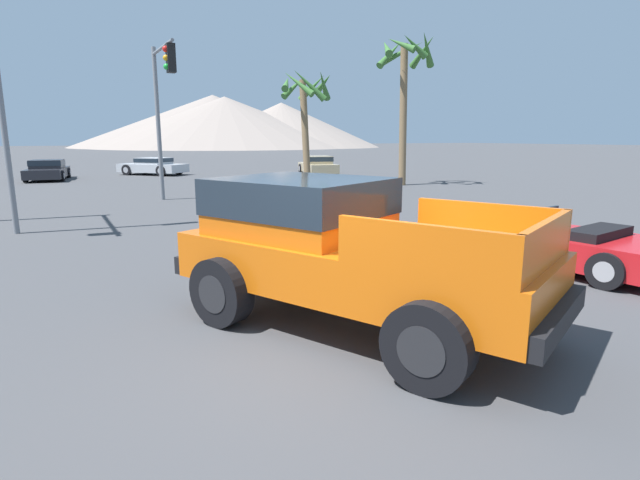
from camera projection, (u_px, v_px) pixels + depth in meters
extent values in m
plane|color=#424244|center=(344.00, 338.00, 6.01)|extent=(320.00, 320.00, 0.00)
cube|color=orange|center=(358.00, 265.00, 6.25)|extent=(3.68, 4.98, 0.61)
cube|color=orange|center=(301.00, 206.00, 6.65)|extent=(2.47, 2.58, 0.74)
cube|color=#1E2833|center=(301.00, 196.00, 6.62)|extent=(2.52, 2.63, 0.47)
cube|color=orange|center=(422.00, 249.00, 4.66)|extent=(0.84, 1.70, 0.48)
cube|color=orange|center=(488.00, 223.00, 6.11)|extent=(0.84, 1.70, 0.48)
cube|color=orange|center=(546.00, 244.00, 4.87)|extent=(1.72, 0.85, 0.48)
cube|color=black|center=(229.00, 254.00, 7.66)|extent=(1.79, 0.94, 0.24)
cube|color=black|center=(559.00, 319.00, 4.91)|extent=(1.79, 0.94, 0.24)
cylinder|color=black|center=(221.00, 292.00, 6.37)|extent=(0.66, 0.94, 0.89)
cylinder|color=#232326|center=(221.00, 292.00, 6.37)|extent=(0.50, 0.58, 0.49)
cylinder|color=black|center=(316.00, 261.00, 7.94)|extent=(0.66, 0.94, 0.89)
cylinder|color=#232326|center=(316.00, 261.00, 7.94)|extent=(0.50, 0.58, 0.49)
cylinder|color=black|center=(428.00, 346.00, 4.70)|extent=(0.66, 0.94, 0.89)
cylinder|color=#232326|center=(428.00, 346.00, 4.70)|extent=(0.50, 0.58, 0.49)
cylinder|color=black|center=(496.00, 294.00, 6.27)|extent=(0.66, 0.94, 0.89)
cylinder|color=#232326|center=(496.00, 294.00, 6.27)|extent=(0.50, 0.58, 0.49)
cube|color=red|center=(557.00, 244.00, 9.39)|extent=(2.43, 4.33, 0.49)
cube|color=#1E2833|center=(536.00, 218.00, 9.65)|extent=(1.53, 0.30, 0.37)
cube|color=black|center=(598.00, 233.00, 8.77)|extent=(1.52, 0.79, 0.16)
cylinder|color=black|center=(471.00, 244.00, 9.88)|extent=(0.31, 0.63, 0.60)
cylinder|color=#9E9EA3|center=(471.00, 244.00, 9.88)|extent=(0.28, 0.36, 0.33)
cylinder|color=black|center=(520.00, 234.00, 10.92)|extent=(0.31, 0.63, 0.60)
cylinder|color=#9E9EA3|center=(520.00, 234.00, 10.92)|extent=(0.28, 0.36, 0.33)
cylinder|color=black|center=(607.00, 271.00, 7.91)|extent=(0.31, 0.63, 0.60)
cylinder|color=#9E9EA3|center=(607.00, 271.00, 7.91)|extent=(0.28, 0.36, 0.33)
cube|color=#B7BABF|center=(153.00, 168.00, 32.11)|extent=(4.20, 4.43, 0.51)
cube|color=#B7BABF|center=(154.00, 161.00, 31.98)|extent=(2.40, 2.42, 0.40)
cube|color=#1E2833|center=(154.00, 160.00, 31.97)|extent=(2.45, 2.47, 0.24)
cylinder|color=black|center=(127.00, 170.00, 31.77)|extent=(0.61, 0.65, 0.67)
cylinder|color=#9E9EA3|center=(127.00, 170.00, 31.77)|extent=(0.42, 0.43, 0.37)
cylinder|color=black|center=(145.00, 168.00, 33.40)|extent=(0.61, 0.65, 0.67)
cylinder|color=#9E9EA3|center=(145.00, 168.00, 33.40)|extent=(0.42, 0.43, 0.37)
cylinder|color=black|center=(161.00, 171.00, 30.87)|extent=(0.61, 0.65, 0.67)
cylinder|color=#9E9EA3|center=(161.00, 171.00, 30.87)|extent=(0.42, 0.43, 0.37)
cylinder|color=black|center=(179.00, 169.00, 32.49)|extent=(0.61, 0.65, 0.67)
cylinder|color=#9E9EA3|center=(179.00, 169.00, 32.49)|extent=(0.42, 0.43, 0.37)
cube|color=#232328|center=(48.00, 173.00, 28.28)|extent=(2.49, 4.73, 0.50)
cube|color=#232328|center=(47.00, 164.00, 28.28)|extent=(1.88, 2.11, 0.46)
cube|color=#1E2833|center=(47.00, 163.00, 28.27)|extent=(1.92, 2.16, 0.28)
cylinder|color=black|center=(62.00, 176.00, 27.30)|extent=(0.31, 0.63, 0.61)
cylinder|color=#9E9EA3|center=(62.00, 176.00, 27.30)|extent=(0.28, 0.36, 0.33)
cylinder|color=black|center=(25.00, 177.00, 26.72)|extent=(0.31, 0.63, 0.61)
cylinder|color=#9E9EA3|center=(25.00, 177.00, 26.72)|extent=(0.28, 0.36, 0.33)
cylinder|color=black|center=(68.00, 173.00, 29.88)|extent=(0.31, 0.63, 0.61)
cylinder|color=#9E9EA3|center=(68.00, 173.00, 29.88)|extent=(0.28, 0.36, 0.33)
cylinder|color=black|center=(35.00, 173.00, 29.29)|extent=(0.31, 0.63, 0.61)
cylinder|color=#9E9EA3|center=(35.00, 173.00, 29.29)|extent=(0.28, 0.36, 0.33)
cube|color=tan|center=(318.00, 168.00, 32.45)|extent=(2.82, 4.60, 0.55)
cube|color=tan|center=(318.00, 160.00, 32.24)|extent=(1.97, 2.14, 0.47)
cube|color=#1E2833|center=(318.00, 159.00, 32.23)|extent=(2.02, 2.19, 0.28)
cylinder|color=black|center=(301.00, 169.00, 33.55)|extent=(0.37, 0.66, 0.63)
cylinder|color=#9E9EA3|center=(301.00, 169.00, 33.55)|extent=(0.31, 0.39, 0.35)
cylinder|color=black|center=(325.00, 168.00, 33.93)|extent=(0.37, 0.66, 0.63)
cylinder|color=#9E9EA3|center=(325.00, 168.00, 33.93)|extent=(0.31, 0.39, 0.35)
cylinder|color=black|center=(309.00, 171.00, 31.01)|extent=(0.37, 0.66, 0.63)
cylinder|color=#9E9EA3|center=(309.00, 171.00, 31.01)|extent=(0.31, 0.39, 0.35)
cylinder|color=black|center=(336.00, 171.00, 31.40)|extent=(0.37, 0.66, 0.63)
cylinder|color=#9E9EA3|center=(336.00, 171.00, 31.40)|extent=(0.31, 0.39, 0.35)
cylinder|color=slate|center=(158.00, 126.00, 18.83)|extent=(0.16, 0.16, 5.63)
cylinder|color=slate|center=(162.00, 47.00, 16.97)|extent=(0.11, 3.10, 0.11)
cube|color=black|center=(171.00, 58.00, 16.06)|extent=(0.26, 0.34, 0.90)
sphere|color=red|center=(165.00, 49.00, 15.94)|extent=(0.20, 0.20, 0.20)
sphere|color=orange|center=(166.00, 58.00, 15.99)|extent=(0.20, 0.20, 0.20)
sphere|color=green|center=(167.00, 67.00, 16.05)|extent=(0.20, 0.20, 0.20)
cylinder|color=brown|center=(403.00, 116.00, 24.69)|extent=(0.36, 0.53, 6.82)
cone|color=#386B2D|center=(423.00, 52.00, 24.43)|extent=(0.40, 1.79, 1.48)
cone|color=#386B2D|center=(403.00, 52.00, 25.02)|extent=(2.00, 1.29, 1.25)
cone|color=#386B2D|center=(390.00, 54.00, 24.75)|extent=(1.82, 0.74, 1.58)
cone|color=#386B2D|center=(387.00, 48.00, 23.95)|extent=(1.19, 1.85, 1.15)
cone|color=#386B2D|center=(401.00, 44.00, 23.35)|extent=(1.07, 1.43, 0.92)
cone|color=#386B2D|center=(415.00, 46.00, 23.30)|extent=(1.44, 0.53, 1.18)
cone|color=#386B2D|center=(427.00, 49.00, 23.58)|extent=(1.65, 1.35, 1.56)
cylinder|color=brown|center=(305.00, 132.00, 26.52)|extent=(0.36, 0.89, 5.36)
cone|color=#386B2D|center=(324.00, 84.00, 26.15)|extent=(0.53, 1.88, 1.04)
cone|color=#386B2D|center=(312.00, 88.00, 26.68)|extent=(1.39, 1.37, 1.51)
cone|color=#386B2D|center=(294.00, 86.00, 26.46)|extent=(1.79, 0.88, 1.42)
cone|color=#386B2D|center=(287.00, 83.00, 25.81)|extent=(1.36, 2.02, 1.09)
cone|color=#386B2D|center=(299.00, 83.00, 24.96)|extent=(1.34, 1.64, 1.41)
cone|color=#386B2D|center=(309.00, 85.00, 24.82)|extent=(1.78, 0.97, 1.66)
cone|color=#386B2D|center=(324.00, 85.00, 25.57)|extent=(1.36, 1.37, 1.48)
cone|color=gray|center=(213.00, 121.00, 126.71)|extent=(69.06, 69.06, 12.85)
cone|color=gray|center=(282.00, 125.00, 121.73)|extent=(47.66, 47.66, 10.64)
cone|color=gray|center=(225.00, 122.00, 118.34)|extent=(62.48, 62.48, 11.79)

